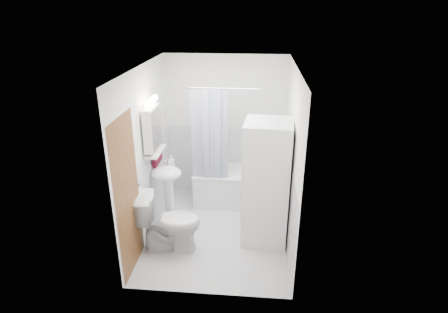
# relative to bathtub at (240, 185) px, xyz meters

# --- Properties ---
(floor) EXTENTS (2.60, 2.60, 0.00)m
(floor) POSITION_rel_bathtub_xyz_m (-0.27, -0.92, -0.31)
(floor) COLOR silver
(floor) RESTS_ON ground
(room_walls) EXTENTS (2.60, 2.60, 2.60)m
(room_walls) POSITION_rel_bathtub_xyz_m (-0.27, -0.92, 1.17)
(room_walls) COLOR white
(room_walls) RESTS_ON ground
(wainscot) EXTENTS (1.98, 2.58, 2.58)m
(wainscot) POSITION_rel_bathtub_xyz_m (-0.27, -0.63, 0.29)
(wainscot) COLOR white
(wainscot) RESTS_ON ground
(door) EXTENTS (0.05, 2.00, 2.00)m
(door) POSITION_rel_bathtub_xyz_m (-1.22, -1.47, 0.69)
(door) COLOR brown
(door) RESTS_ON ground
(bathtub) EXTENTS (1.49, 0.71, 0.57)m
(bathtub) POSITION_rel_bathtub_xyz_m (0.00, 0.00, 0.00)
(bathtub) COLOR white
(bathtub) RESTS_ON ground
(tub_spout) EXTENTS (0.04, 0.12, 0.04)m
(tub_spout) POSITION_rel_bathtub_xyz_m (0.20, 0.33, 0.58)
(tub_spout) COLOR silver
(tub_spout) RESTS_ON room_walls
(curtain_rod) EXTENTS (1.67, 0.02, 0.02)m
(curtain_rod) POSITION_rel_bathtub_xyz_m (0.00, -0.29, 1.69)
(curtain_rod) COLOR silver
(curtain_rod) RESTS_ON room_walls
(shower_curtain) EXTENTS (0.55, 0.02, 1.45)m
(shower_curtain) POSITION_rel_bathtub_xyz_m (-0.46, -0.29, 0.94)
(shower_curtain) COLOR #142249
(shower_curtain) RESTS_ON curtain_rod
(sink) EXTENTS (0.44, 0.37, 1.04)m
(sink) POSITION_rel_bathtub_xyz_m (-1.02, -0.79, 0.39)
(sink) COLOR white
(sink) RESTS_ON ground
(medicine_cabinet) EXTENTS (0.13, 0.50, 0.71)m
(medicine_cabinet) POSITION_rel_bathtub_xyz_m (-1.17, -0.82, 1.25)
(medicine_cabinet) COLOR white
(medicine_cabinet) RESTS_ON room_walls
(shelf) EXTENTS (0.18, 0.54, 0.02)m
(shelf) POSITION_rel_bathtub_xyz_m (-1.16, -0.82, 0.89)
(shelf) COLOR silver
(shelf) RESTS_ON room_walls
(shower_caddy) EXTENTS (0.22, 0.06, 0.02)m
(shower_caddy) POSITION_rel_bathtub_xyz_m (0.25, 0.32, 0.84)
(shower_caddy) COLOR silver
(shower_caddy) RESTS_ON room_walls
(towel) EXTENTS (0.07, 0.38, 0.92)m
(towel) POSITION_rel_bathtub_xyz_m (-1.21, -0.57, 1.06)
(towel) COLOR #4E101C
(towel) RESTS_ON room_walls
(washer_dryer) EXTENTS (0.67, 0.66, 1.74)m
(washer_dryer) POSITION_rel_bathtub_xyz_m (0.41, -1.02, 0.56)
(washer_dryer) COLOR white
(washer_dryer) RESTS_ON ground
(toilet) EXTENTS (0.87, 0.53, 0.82)m
(toilet) POSITION_rel_bathtub_xyz_m (-0.87, -1.39, 0.09)
(toilet) COLOR white
(toilet) RESTS_ON ground
(soap_pump) EXTENTS (0.08, 0.17, 0.08)m
(soap_pump) POSITION_rel_bathtub_xyz_m (-0.98, -0.67, 0.64)
(soap_pump) COLOR gray
(soap_pump) RESTS_ON sink
(shelf_bottle) EXTENTS (0.07, 0.18, 0.07)m
(shelf_bottle) POSITION_rel_bathtub_xyz_m (-1.16, -0.97, 0.93)
(shelf_bottle) COLOR gray
(shelf_bottle) RESTS_ON shelf
(shelf_cup) EXTENTS (0.10, 0.09, 0.10)m
(shelf_cup) POSITION_rel_bathtub_xyz_m (-1.16, -0.70, 0.95)
(shelf_cup) COLOR gray
(shelf_cup) RESTS_ON shelf
(shampoo_a) EXTENTS (0.13, 0.17, 0.13)m
(shampoo_a) POSITION_rel_bathtub_xyz_m (0.08, 0.32, 0.91)
(shampoo_a) COLOR gray
(shampoo_a) RESTS_ON shower_caddy
(shampoo_b) EXTENTS (0.08, 0.21, 0.08)m
(shampoo_b) POSITION_rel_bathtub_xyz_m (0.20, 0.32, 0.89)
(shampoo_b) COLOR #302BAD
(shampoo_b) RESTS_ON shower_caddy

